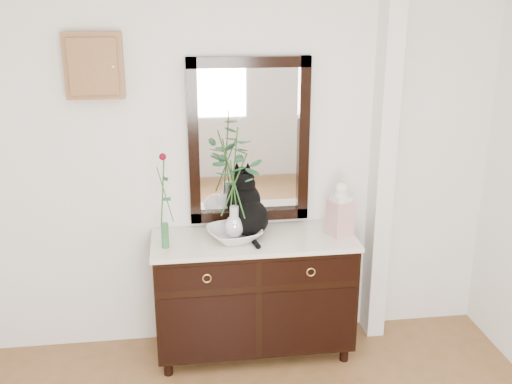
{
  "coord_description": "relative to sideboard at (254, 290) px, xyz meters",
  "views": [
    {
      "loc": [
        -0.37,
        -1.84,
        2.36
      ],
      "look_at": [
        0.1,
        1.63,
        1.2
      ],
      "focal_mm": 42.0,
      "sensor_mm": 36.0,
      "label": 1
    }
  ],
  "objects": [
    {
      "name": "wall_back",
      "position": [
        -0.1,
        0.25,
        0.88
      ],
      "size": [
        3.6,
        0.04,
        2.7
      ],
      "primitive_type": "cube",
      "color": "silver",
      "rests_on": "ground"
    },
    {
      "name": "pilaster",
      "position": [
        0.9,
        0.17,
        0.88
      ],
      "size": [
        0.12,
        0.2,
        2.7
      ],
      "primitive_type": "cube",
      "color": "silver",
      "rests_on": "ground"
    },
    {
      "name": "sideboard",
      "position": [
        0.0,
        0.0,
        0.0
      ],
      "size": [
        1.33,
        0.52,
        0.82
      ],
      "color": "black",
      "rests_on": "ground"
    },
    {
      "name": "wall_mirror",
      "position": [
        -0.0,
        0.24,
        0.97
      ],
      "size": [
        0.8,
        0.06,
        1.1
      ],
      "color": "black",
      "rests_on": "wall_back"
    },
    {
      "name": "key_cabinet",
      "position": [
        -0.95,
        0.21,
        1.48
      ],
      "size": [
        0.35,
        0.1,
        0.4
      ],
      "primitive_type": "cube",
      "color": "brown",
      "rests_on": "wall_back"
    },
    {
      "name": "cat",
      "position": [
        -0.02,
        0.08,
        0.58
      ],
      "size": [
        0.34,
        0.39,
        0.4
      ],
      "primitive_type": null,
      "rotation": [
        0.0,
        0.0,
        0.18
      ],
      "color": "black",
      "rests_on": "sideboard"
    },
    {
      "name": "lotus_bowl",
      "position": [
        -0.13,
        -0.02,
        0.42
      ],
      "size": [
        0.42,
        0.42,
        0.08
      ],
      "primitive_type": "imported",
      "rotation": [
        0.0,
        0.0,
        0.26
      ],
      "color": "silver",
      "rests_on": "sideboard"
    },
    {
      "name": "vase_branches",
      "position": [
        -0.13,
        -0.02,
        0.77
      ],
      "size": [
        0.44,
        0.44,
        0.74
      ],
      "primitive_type": null,
      "rotation": [
        0.0,
        0.0,
        -0.28
      ],
      "color": "silver",
      "rests_on": "lotus_bowl"
    },
    {
      "name": "bud_vase_rose",
      "position": [
        -0.57,
        -0.07,
        0.69
      ],
      "size": [
        0.1,
        0.1,
        0.63
      ],
      "primitive_type": null,
      "rotation": [
        0.0,
        0.0,
        -0.43
      ],
      "color": "#2D6C3D",
      "rests_on": "sideboard"
    },
    {
      "name": "ginger_jar",
      "position": [
        0.57,
        -0.01,
        0.56
      ],
      "size": [
        0.18,
        0.18,
        0.37
      ],
      "primitive_type": null,
      "rotation": [
        0.0,
        0.0,
        0.35
      ],
      "color": "white",
      "rests_on": "sideboard"
    }
  ]
}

